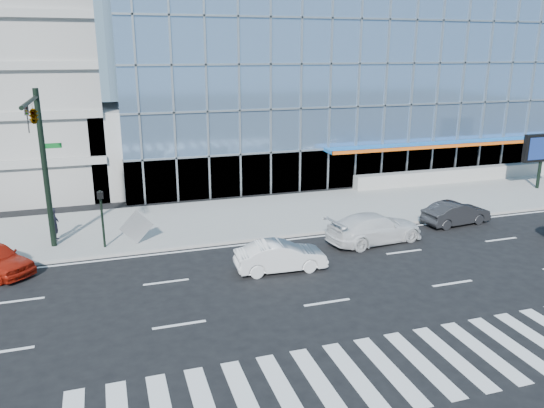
{
  "coord_description": "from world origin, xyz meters",
  "views": [
    {
      "loc": [
        -8.13,
        -21.97,
        9.85
      ],
      "look_at": [
        -0.11,
        3.0,
        2.26
      ],
      "focal_mm": 35.0,
      "sensor_mm": 36.0,
      "label": 1
    }
  ],
  "objects_px": {
    "marquee_sign": "(543,149)",
    "dark_sedan": "(456,213)",
    "ped_signal_post": "(102,210)",
    "white_suv": "(375,228)",
    "pedestrian": "(55,224)",
    "traffic_signal": "(37,134)",
    "tilted_panel": "(136,227)",
    "white_sedan": "(281,256)"
  },
  "relations": [
    {
      "from": "traffic_signal",
      "to": "marquee_sign",
      "type": "height_order",
      "value": "traffic_signal"
    },
    {
      "from": "ped_signal_post",
      "to": "tilted_panel",
      "type": "distance_m",
      "value": 1.96
    },
    {
      "from": "white_sedan",
      "to": "traffic_signal",
      "type": "bearing_deg",
      "value": 67.43
    },
    {
      "from": "ped_signal_post",
      "to": "pedestrian",
      "type": "bearing_deg",
      "value": 142.22
    },
    {
      "from": "dark_sedan",
      "to": "white_sedan",
      "type": "bearing_deg",
      "value": 98.82
    },
    {
      "from": "ped_signal_post",
      "to": "white_sedan",
      "type": "relative_size",
      "value": 0.71
    },
    {
      "from": "traffic_signal",
      "to": "white_sedan",
      "type": "height_order",
      "value": "traffic_signal"
    },
    {
      "from": "traffic_signal",
      "to": "white_sedan",
      "type": "bearing_deg",
      "value": -25.33
    },
    {
      "from": "white_sedan",
      "to": "tilted_panel",
      "type": "height_order",
      "value": "tilted_panel"
    },
    {
      "from": "white_sedan",
      "to": "tilted_panel",
      "type": "bearing_deg",
      "value": 51.92
    },
    {
      "from": "dark_sedan",
      "to": "pedestrian",
      "type": "bearing_deg",
      "value": 73.7
    },
    {
      "from": "marquee_sign",
      "to": "dark_sedan",
      "type": "xyz_separation_m",
      "value": [
        -10.75,
        -4.99,
        -2.38
      ]
    },
    {
      "from": "white_sedan",
      "to": "tilted_panel",
      "type": "relative_size",
      "value": 3.26
    },
    {
      "from": "ped_signal_post",
      "to": "white_suv",
      "type": "xyz_separation_m",
      "value": [
        13.75,
        -3.14,
        -1.36
      ]
    },
    {
      "from": "ped_signal_post",
      "to": "white_suv",
      "type": "distance_m",
      "value": 14.17
    },
    {
      "from": "white_sedan",
      "to": "tilted_panel",
      "type": "xyz_separation_m",
      "value": [
        -6.11,
        5.28,
        0.37
      ]
    },
    {
      "from": "traffic_signal",
      "to": "tilted_panel",
      "type": "distance_m",
      "value": 6.58
    },
    {
      "from": "ped_signal_post",
      "to": "tilted_panel",
      "type": "xyz_separation_m",
      "value": [
        1.64,
        0.06,
        -1.07
      ]
    },
    {
      "from": "traffic_signal",
      "to": "marquee_sign",
      "type": "xyz_separation_m",
      "value": [
        33.0,
        3.42,
        -3.1
      ]
    },
    {
      "from": "marquee_sign",
      "to": "dark_sedan",
      "type": "relative_size",
      "value": 0.96
    },
    {
      "from": "ped_signal_post",
      "to": "tilted_panel",
      "type": "bearing_deg",
      "value": 1.98
    },
    {
      "from": "traffic_signal",
      "to": "pedestrian",
      "type": "xyz_separation_m",
      "value": [
        0.05,
        2.27,
        -5.1
      ]
    },
    {
      "from": "white_suv",
      "to": "white_sedan",
      "type": "distance_m",
      "value": 6.35
    },
    {
      "from": "ped_signal_post",
      "to": "tilted_panel",
      "type": "height_order",
      "value": "ped_signal_post"
    },
    {
      "from": "ped_signal_post",
      "to": "white_sedan",
      "type": "xyz_separation_m",
      "value": [
        7.75,
        -5.23,
        -1.44
      ]
    },
    {
      "from": "marquee_sign",
      "to": "white_suv",
      "type": "height_order",
      "value": "marquee_sign"
    },
    {
      "from": "white_suv",
      "to": "ped_signal_post",
      "type": "bearing_deg",
      "value": 69.46
    },
    {
      "from": "traffic_signal",
      "to": "tilted_panel",
      "type": "relative_size",
      "value": 6.15
    },
    {
      "from": "white_suv",
      "to": "dark_sedan",
      "type": "bearing_deg",
      "value": -86.36
    },
    {
      "from": "ped_signal_post",
      "to": "white_sedan",
      "type": "height_order",
      "value": "ped_signal_post"
    },
    {
      "from": "white_suv",
      "to": "white_sedan",
      "type": "height_order",
      "value": "white_suv"
    },
    {
      "from": "white_suv",
      "to": "marquee_sign",
      "type": "bearing_deg",
      "value": -77.37
    },
    {
      "from": "traffic_signal",
      "to": "white_suv",
      "type": "height_order",
      "value": "traffic_signal"
    },
    {
      "from": "white_sedan",
      "to": "pedestrian",
      "type": "xyz_separation_m",
      "value": [
        -10.2,
        7.12,
        0.36
      ]
    },
    {
      "from": "dark_sedan",
      "to": "tilted_panel",
      "type": "relative_size",
      "value": 3.19
    },
    {
      "from": "marquee_sign",
      "to": "dark_sedan",
      "type": "height_order",
      "value": "marquee_sign"
    },
    {
      "from": "traffic_signal",
      "to": "dark_sedan",
      "type": "bearing_deg",
      "value": -4.03
    },
    {
      "from": "white_sedan",
      "to": "pedestrian",
      "type": "height_order",
      "value": "pedestrian"
    },
    {
      "from": "marquee_sign",
      "to": "pedestrian",
      "type": "distance_m",
      "value": 33.03
    },
    {
      "from": "pedestrian",
      "to": "tilted_panel",
      "type": "bearing_deg",
      "value": -105.79
    },
    {
      "from": "ped_signal_post",
      "to": "marquee_sign",
      "type": "height_order",
      "value": "marquee_sign"
    },
    {
      "from": "pedestrian",
      "to": "traffic_signal",
      "type": "bearing_deg",
      "value": -172.79
    }
  ]
}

